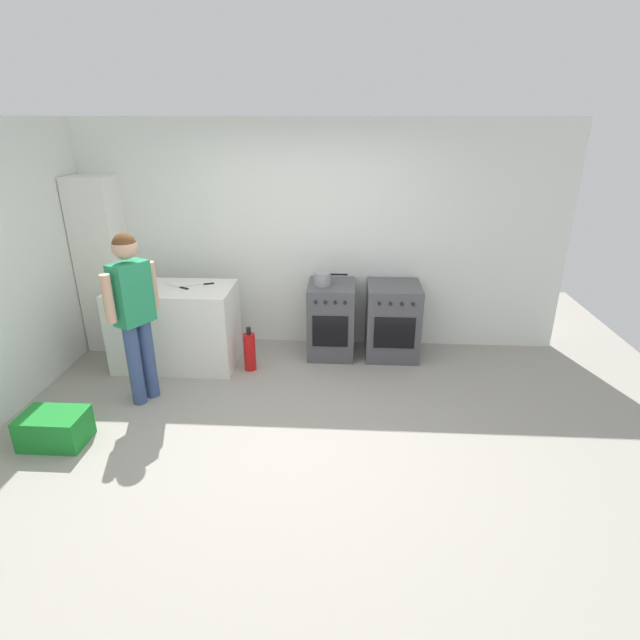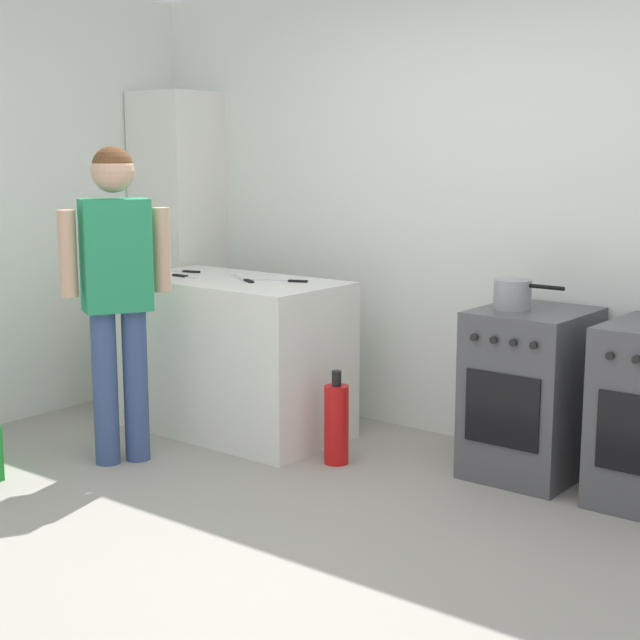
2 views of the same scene
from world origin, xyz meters
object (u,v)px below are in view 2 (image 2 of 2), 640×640
object	(u,v)px
knife_bread	(243,279)
knife_carving	(282,281)
knife_paring	(184,276)
oven_left	(531,393)
fire_extinguisher	(336,423)
knife_utility	(183,271)
person	(117,277)
larder_cabinet	(178,245)
pot	(513,294)

from	to	relation	value
knife_bread	knife_carving	bearing A→B (deg)	18.81
knife_carving	knife_paring	bearing A→B (deg)	-159.52
oven_left	knife_paring	world-z (taller)	knife_paring
knife_paring	knife_bread	bearing A→B (deg)	21.56
knife_bread	fire_extinguisher	xyz separation A→B (m)	(0.77, -0.12, -0.69)
knife_utility	person	distance (m)	0.91
knife_utility	larder_cabinet	bearing A→B (deg)	138.73
knife_utility	fire_extinguisher	size ratio (longest dim) A/B	0.50
knife_utility	person	bearing A→B (deg)	-65.49
oven_left	person	size ratio (longest dim) A/B	0.51
oven_left	knife_carving	xyz separation A→B (m)	(-1.42, -0.28, 0.48)
knife_utility	oven_left	bearing A→B (deg)	8.79
fire_extinguisher	pot	bearing A→B (deg)	29.00
pot	larder_cabinet	size ratio (longest dim) A/B	0.18
fire_extinguisher	knife_utility	bearing A→B (deg)	173.56
knife_carving	person	world-z (taller)	person
knife_bread	larder_cabinet	distance (m)	1.11
oven_left	larder_cabinet	bearing A→B (deg)	177.79
knife_bread	fire_extinguisher	distance (m)	1.04
oven_left	knife_paring	size ratio (longest dim) A/B	4.03
person	fire_extinguisher	bearing A→B (deg)	36.85
oven_left	knife_utility	size ratio (longest dim) A/B	3.41
pot	fire_extinguisher	distance (m)	1.14
pot	knife_carving	bearing A→B (deg)	-170.19
person	fire_extinguisher	world-z (taller)	person
knife_paring	fire_extinguisher	world-z (taller)	knife_paring
fire_extinguisher	knife_bread	bearing A→B (deg)	170.80
pot	knife_utility	distance (m)	2.08
oven_left	pot	distance (m)	0.51
pot	person	world-z (taller)	person
larder_cabinet	oven_left	bearing A→B (deg)	-2.21
fire_extinguisher	larder_cabinet	world-z (taller)	larder_cabinet
person	fire_extinguisher	size ratio (longest dim) A/B	3.31
knife_carving	person	bearing A→B (deg)	-112.28
pot	fire_extinguisher	size ratio (longest dim) A/B	0.74
person	larder_cabinet	distance (m)	1.53
oven_left	person	xyz separation A→B (m)	(-1.78, -1.16, 0.56)
knife_paring	person	xyz separation A→B (m)	(0.21, -0.67, 0.09)
knife_carving	larder_cabinet	xyz separation A→B (m)	(-1.23, 0.38, 0.10)
knife_paring	fire_extinguisher	bearing A→B (deg)	0.57
knife_paring	larder_cabinet	distance (m)	0.89
knife_utility	knife_carving	size ratio (longest dim) A/B	0.79
knife_carving	person	xyz separation A→B (m)	(-0.36, -0.88, 0.09)
knife_bread	knife_paring	bearing A→B (deg)	-158.44
knife_utility	fire_extinguisher	world-z (taller)	knife_utility
knife_bread	larder_cabinet	xyz separation A→B (m)	(-1.01, 0.46, 0.10)
knife_utility	fire_extinguisher	xyz separation A→B (m)	(1.28, -0.14, -0.69)
pot	knife_carving	distance (m)	1.34
knife_paring	larder_cabinet	xyz separation A→B (m)	(-0.66, 0.59, 0.09)
person	knife_utility	bearing A→B (deg)	114.51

